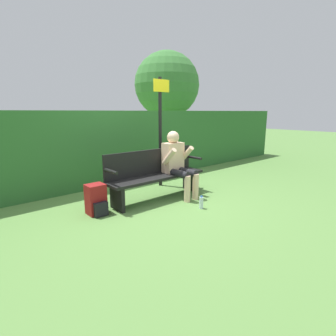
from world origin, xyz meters
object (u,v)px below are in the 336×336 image
(person_seated, at_px, (177,161))
(backpack, at_px, (96,200))
(park_bench, at_px, (156,174))
(water_bottle, at_px, (201,203))
(signpost, at_px, (160,126))
(tree, at_px, (167,85))

(person_seated, height_order, backpack, person_seated)
(park_bench, height_order, person_seated, person_seated)
(backpack, distance_m, water_bottle, 1.65)
(park_bench, xyz_separation_m, signpost, (0.60, 0.59, 0.81))
(park_bench, relative_size, person_seated, 1.59)
(park_bench, distance_m, tree, 7.32)
(backpack, xyz_separation_m, tree, (5.85, 5.17, 2.41))
(person_seated, relative_size, water_bottle, 5.62)
(water_bottle, bearing_deg, person_seated, 77.69)
(water_bottle, xyz_separation_m, signpost, (0.37, 1.49, 1.16))
(person_seated, height_order, tree, tree)
(signpost, xyz_separation_m, tree, (4.10, 4.58, 1.37))
(backpack, bearing_deg, person_seated, -5.13)
(park_bench, relative_size, water_bottle, 8.92)
(water_bottle, bearing_deg, park_bench, 104.29)
(park_bench, distance_m, person_seated, 0.46)
(park_bench, height_order, signpost, signpost)
(park_bench, xyz_separation_m, person_seated, (0.39, -0.14, 0.20))
(signpost, relative_size, tree, 0.55)
(signpost, bearing_deg, park_bench, -135.50)
(person_seated, distance_m, tree, 7.12)
(backpack, bearing_deg, water_bottle, -33.07)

